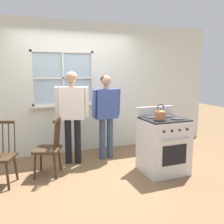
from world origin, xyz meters
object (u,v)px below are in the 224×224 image
Objects in this scene: person_elderly_left at (72,109)px; kettle at (160,114)px; person_teen_center at (106,109)px; stove at (163,145)px; potted_plant at (66,100)px; chair_by_window at (49,149)px; chair_near_wall at (0,157)px.

person_elderly_left is 6.82× the size of kettle.
person_teen_center is 1.29m from stove.
kettle is at bearing -55.61° from potted_plant.
stove is at bearing 94.27° from chair_by_window.
chair_near_wall is 3.04× the size of potted_plant.
potted_plant is (0.01, 0.61, 0.09)m from person_elderly_left.
stove reaches higher than chair_near_wall.
kettle is at bearing -73.34° from person_teen_center.
person_elderly_left is at bearing 144.38° from stove.
chair_near_wall is 2.58m from stove.
kettle is 0.79× the size of potted_plant.
potted_plant is (-1.32, 1.56, 0.64)m from stove.
stove is 4.39× the size of kettle.
person_teen_center is 1.49× the size of stove.
chair_by_window is 1.34m from person_teen_center.
chair_near_wall is 2.02m from person_teen_center.
kettle reaches higher than stove.
chair_by_window is at bearing 157.29° from kettle.
chair_near_wall is at bearing -61.12° from chair_by_window.
stove is at bearing 9.83° from chair_near_wall.
potted_plant reaches higher than stove.
person_teen_center is 0.88m from potted_plant.
person_elderly_left reaches higher than chair_near_wall.
person_elderly_left is 5.36× the size of potted_plant.
person_teen_center is at bearing 123.98° from stove.
chair_near_wall is at bearing 169.55° from stove.
kettle is (0.50, -1.11, 0.04)m from person_teen_center.
kettle is at bearing -140.37° from stove.
potted_plant reaches higher than kettle.
chair_near_wall is at bearing 165.86° from kettle.
chair_by_window is 1.90m from stove.
chair_by_window is 1.89m from kettle.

